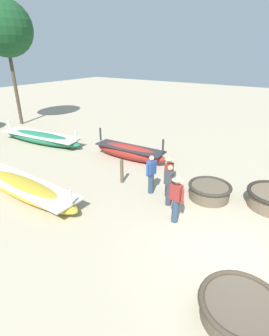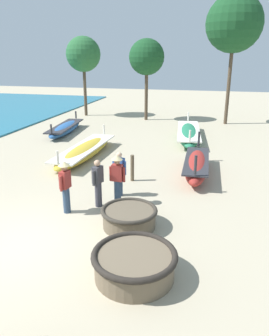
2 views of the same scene
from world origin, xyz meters
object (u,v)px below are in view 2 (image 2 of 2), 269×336
object	(u,v)px
fisherman_standing_right	(119,173)
mooring_post_mid_beach	(132,168)
fisherman_crouching	(117,177)
tree_tall_back	(147,57)
fisherman_by_coracle	(98,182)
coracle_center	(129,217)
long_boat_green_hull	(196,166)
tree_center	(83,55)
tree_right_mid	(234,24)
long_boat_ochre_hull	(65,128)
long_boat_blue_hull	(188,134)
fisherman_with_hat	(65,184)
coracle_far_left	(134,263)
long_boat_white_hull	(85,151)

from	to	relation	value
fisherman_standing_right	mooring_post_mid_beach	size ratio (longest dim) A/B	1.51
fisherman_crouching	tree_tall_back	xyz separation A→B (m)	(-2.10, 14.66, 3.50)
fisherman_crouching	fisherman_by_coracle	distance (m)	0.64
coracle_center	long_boat_green_hull	xyz separation A→B (m)	(1.58, 4.76, 0.09)
fisherman_crouching	tree_center	bearing A→B (deg)	115.08
tree_right_mid	tree_center	bearing A→B (deg)	175.39
long_boat_ochre_hull	mooring_post_mid_beach	world-z (taller)	mooring_post_mid_beach
long_boat_blue_hull	fisherman_by_coracle	xyz separation A→B (m)	(-2.06, -9.68, 0.51)
long_boat_blue_hull	tree_center	world-z (taller)	tree_center
fisherman_by_coracle	mooring_post_mid_beach	bearing A→B (deg)	78.38
fisherman_with_hat	mooring_post_mid_beach	size ratio (longest dim) A/B	1.61
fisherman_by_coracle	tree_right_mid	distance (m)	16.41
fisherman_standing_right	tree_right_mid	bearing A→B (deg)	74.55
long_boat_ochre_hull	coracle_center	bearing A→B (deg)	-56.90
long_boat_blue_hull	fisherman_by_coracle	bearing A→B (deg)	-102.00
long_boat_blue_hull	tree_tall_back	bearing A→B (deg)	124.31
fisherman_standing_right	coracle_center	bearing A→B (deg)	-66.85
long_boat_green_hull	coracle_far_left	bearing A→B (deg)	-97.52
long_boat_ochre_hull	fisherman_crouching	distance (m)	10.99
long_boat_green_hull	fisherman_standing_right	xyz separation A→B (m)	(-2.46, -2.71, 0.44)
coracle_center	fisherman_standing_right	size ratio (longest dim) A/B	1.02
fisherman_standing_right	tree_center	world-z (taller)	tree_center
fisherman_by_coracle	long_boat_white_hull	bearing A→B (deg)	116.37
long_boat_blue_hull	tree_tall_back	distance (m)	7.62
fisherman_by_coracle	fisherman_with_hat	bearing A→B (deg)	-141.62
coracle_far_left	tree_right_mid	distance (m)	19.16
fisherman_with_hat	tree_center	size ratio (longest dim) A/B	0.28
long_boat_ochre_hull	fisherman_with_hat	world-z (taller)	fisherman_with_hat
mooring_post_mid_beach	tree_right_mid	distance (m)	14.22
long_boat_green_hull	tree_center	size ratio (longest dim) A/B	0.68
long_boat_green_hull	tree_center	world-z (taller)	tree_center
fisherman_standing_right	fisherman_by_coracle	xyz separation A→B (m)	(-0.42, -0.99, 0.00)
coracle_center	mooring_post_mid_beach	world-z (taller)	mooring_post_mid_beach
coracle_far_left	long_boat_green_hull	xyz separation A→B (m)	(0.91, 6.89, 0.06)
fisherman_standing_right	tree_tall_back	distance (m)	14.58
long_boat_ochre_hull	tree_center	size ratio (longest dim) A/B	0.83
fisherman_crouching	tree_tall_back	world-z (taller)	tree_tall_back
fisherman_standing_right	tree_tall_back	bearing A→B (deg)	98.03
long_boat_white_hull	tree_tall_back	size ratio (longest dim) A/B	1.00
coracle_far_left	long_boat_ochre_hull	bearing A→B (deg)	120.76
long_boat_green_hull	fisherman_with_hat	bearing A→B (deg)	-130.33
tree_center	fisherman_crouching	bearing A→B (deg)	-64.92
coracle_center	fisherman_with_hat	size ratio (longest dim) A/B	0.96
fisherman_by_coracle	tree_tall_back	xyz separation A→B (m)	(-1.55, 14.97, 3.62)
coracle_far_left	fisherman_by_coracle	size ratio (longest dim) A/B	1.21
long_boat_blue_hull	tree_right_mid	xyz separation A→B (m)	(2.18, 5.12, 6.21)
tree_tall_back	tree_right_mid	size ratio (longest dim) A/B	0.68
coracle_far_left	long_boat_ochre_hull	xyz separation A→B (m)	(-7.51, 12.62, -0.04)
fisherman_crouching	fisherman_standing_right	distance (m)	0.70
coracle_far_left	fisherman_by_coracle	xyz separation A→B (m)	(-1.96, 3.19, 0.50)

